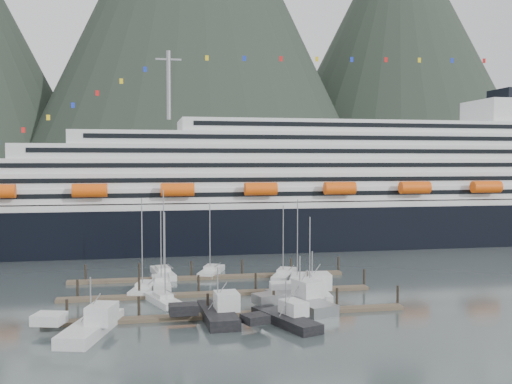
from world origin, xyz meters
TOP-DOWN VIEW (x-y plane):
  - ground at (0.00, 0.00)m, footprint 1600.00×1600.00m
  - mountains at (52.48, 588.54)m, footprint 870.00×440.00m
  - cruise_ship at (30.03, 54.94)m, footprint 210.00×30.40m
  - dock_near at (-4.93, -9.95)m, footprint 48.18×2.28m
  - dock_mid at (-4.93, 3.05)m, footprint 48.18×2.28m
  - dock_far at (-4.93, 16.05)m, footprint 48.18×2.28m
  - sailboat_a at (-13.63, -1.05)m, footprint 5.56×9.66m
  - sailboat_b at (-16.26, 7.52)m, footprint 5.11×10.49m
  - sailboat_c at (-13.49, 11.60)m, footprint 2.88×10.22m
  - sailboat_d at (9.20, 9.31)m, footprint 5.89×11.32m
  - sailboat_e at (-12.88, 19.99)m, footprint 4.43×11.34m
  - sailboat_f at (-4.16, 19.99)m, footprint 6.06×10.05m
  - sailboat_g at (8.17, 14.71)m, footprint 6.86×10.92m
  - sailboat_h at (6.88, -4.36)m, footprint 4.99×9.03m
  - trawler_a at (-22.75, -14.44)m, footprint 10.77×14.11m
  - trawler_b at (-7.10, -11.36)m, footprint 9.02×11.83m
  - trawler_c at (1.07, -15.05)m, footprint 9.55×12.23m
  - trawler_d at (5.11, -6.75)m, footprint 10.99×13.96m
  - trawler_e at (8.52, -1.18)m, footprint 9.33×12.23m

SIDE VIEW (x-z plane):
  - ground at x=0.00m, z-range 0.00..0.00m
  - dock_near at x=-4.93m, z-range -1.29..1.91m
  - dock_mid at x=-4.93m, z-range -1.29..1.91m
  - dock_far at x=-4.93m, z-range -1.29..1.91m
  - sailboat_h at x=6.88m, z-range -6.10..6.94m
  - sailboat_g at x=8.17m, z-range -6.24..7.07m
  - sailboat_d at x=9.20m, z-range -6.92..7.76m
  - sailboat_c at x=-13.49m, z-range -6.08..6.93m
  - sailboat_a at x=-13.63m, z-range -6.47..7.33m
  - sailboat_f at x=-4.16m, z-range -6.47..7.33m
  - sailboat_b at x=-16.26m, z-range -7.23..8.10m
  - sailboat_e at x=-12.88m, z-range -7.57..8.47m
  - trawler_c at x=1.07m, z-range -2.20..3.82m
  - trawler_a at x=-22.75m, z-range -2.81..4.69m
  - trawler_b at x=-7.10m, z-range -2.86..4.76m
  - trawler_e at x=8.52m, z-range -2.92..4.85m
  - trawler_d at x=5.11m, z-range -3.02..4.99m
  - cruise_ship at x=30.03m, z-range -13.11..37.19m
  - mountains at x=52.48m, z-range -46.60..373.40m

